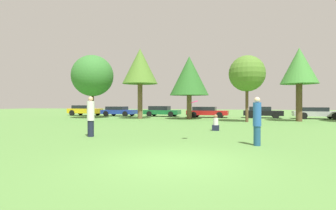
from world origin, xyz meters
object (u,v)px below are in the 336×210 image
Objects in this scene: tree_2 at (189,76)px; tree_3 at (247,74)px; person_thrower at (91,116)px; parked_car_black at (262,112)px; frisbee at (194,102)px; parked_car_red at (207,112)px; parked_car_yellow at (85,110)px; bystander_sitting at (216,124)px; parked_car_green at (161,111)px; tree_1 at (140,67)px; person_catcher at (257,121)px; parked_car_blue at (119,111)px; parked_car_silver at (316,113)px; tree_4 at (299,67)px; tree_0 at (93,76)px.

tree_2 reaches higher than tree_3.
parked_car_black is at bearing 69.36° from person_thrower.
tree_2 is (2.13, 14.63, 3.32)m from person_thrower.
frisbee reaches higher than parked_car_red.
parked_car_yellow is (-12.16, 18.58, -0.26)m from person_thrower.
parked_car_red is at bearing 94.71° from frisbee.
tree_3 reaches higher than bystander_sitting.
parked_car_yellow reaches higher than parked_car_green.
bystander_sitting is 13.69m from tree_1.
person_catcher reaches higher than parked_car_blue.
person_thrower is 23.29m from parked_car_silver.
parked_car_silver is at bearing 62.77° from frisbee.
parked_car_blue is (-9.49, 3.86, -3.66)m from tree_2.
parked_car_yellow reaches higher than parked_car_silver.
parked_car_blue is at bearing 132.20° from bystander_sitting.
parked_car_yellow is at bearing 168.97° from tree_4.
parked_car_yellow is at bearing -177.91° from parked_car_silver.
parked_car_black is (3.80, 14.43, 0.26)m from bystander_sitting.
tree_3 is at bearing -102.09° from parked_car_black.
parked_car_blue is (0.56, 5.05, -3.83)m from tree_0.
person_catcher is 18.47m from tree_1.
person_catcher is 24.30m from parked_car_blue.
frisbee is at bearing -61.06° from tree_1.
parked_car_green reaches higher than parked_car_blue.
parked_car_black is at bearing 21.35° from tree_1.
tree_4 reaches higher than parked_car_yellow.
tree_0 reaches higher than parked_car_yellow.
person_thrower is at bearing -122.23° from tree_3.
tree_3 is (10.36, -2.00, -1.22)m from tree_1.
person_thrower reaches higher than parked_car_black.
parked_car_blue is 0.93× the size of parked_car_silver.
bystander_sitting is 0.17× the size of tree_3.
person_catcher is 19.56m from parked_car_black.
tree_2 is at bearing -65.05° from person_catcher.
frisbee is at bearing -116.41° from tree_4.
person_catcher is 1.94× the size of bystander_sitting.
tree_2 is 1.11× the size of tree_3.
bystander_sitting is 0.21× the size of parked_car_silver.
parked_car_silver is at bearing 42.28° from tree_3.
parked_car_green is (-13.96, 5.01, -4.11)m from tree_4.
person_catcher is at bearing -107.11° from tree_4.
tree_4 reaches higher than parked_car_blue.
tree_1 is at bearing -163.23° from parked_car_silver.
person_thrower is at bearing -78.57° from tree_1.
tree_4 reaches higher than parked_car_green.
parked_car_blue is (4.79, -0.09, -0.08)m from parked_car_yellow.
tree_2 is at bearing -43.11° from parked_car_green.
bystander_sitting is 14.07m from parked_car_red.
parked_car_green is (-2.00, 18.89, -0.31)m from person_thrower.
person_catcher is at bearing -70.92° from tree_2.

